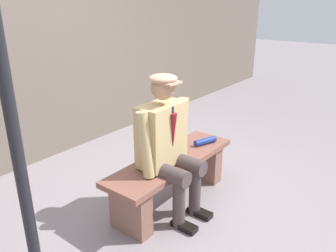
# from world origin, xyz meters

# --- Properties ---
(ground_plane) EXTENTS (30.00, 30.00, 0.00)m
(ground_plane) POSITION_xyz_m (0.00, 0.00, 0.00)
(ground_plane) COLOR gray
(bench) EXTENTS (1.50, 0.45, 0.47)m
(bench) POSITION_xyz_m (0.00, 0.00, 0.31)
(bench) COLOR brown
(bench) RESTS_ON ground
(seated_man) EXTENTS (0.63, 0.60, 1.32)m
(seated_man) POSITION_xyz_m (0.16, 0.06, 0.72)
(seated_man) COLOR tan
(seated_man) RESTS_ON ground
(rolled_magazine) EXTENTS (0.27, 0.15, 0.07)m
(rolled_magazine) POSITION_xyz_m (-0.49, 0.07, 0.51)
(rolled_magazine) COLOR navy
(rolled_magazine) RESTS_ON bench
(stadium_wall) EXTENTS (12.00, 0.24, 2.51)m
(stadium_wall) POSITION_xyz_m (0.00, -1.98, 1.25)
(stadium_wall) COLOR #716459
(stadium_wall) RESTS_ON ground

